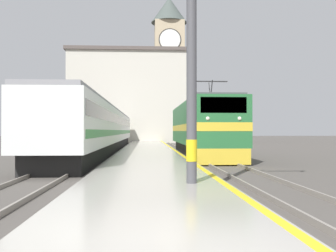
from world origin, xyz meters
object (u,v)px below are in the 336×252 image
locomotive_train (201,129)px  clock_tower (169,64)px  passenger_train (104,129)px  catenary_mast (195,46)px

locomotive_train → clock_tower: (0.03, 38.70, 11.15)m
locomotive_train → passenger_train: 10.59m
passenger_train → clock_tower: clock_tower is taller
passenger_train → catenary_mast: catenary_mast is taller
locomotive_train → catenary_mast: (-2.51, -16.42, 2.20)m
passenger_train → clock_tower: size_ratio=1.68×
catenary_mast → clock_tower: bearing=87.4°
locomotive_train → catenary_mast: catenary_mast is taller
clock_tower → locomotive_train: bearing=-90.0°
passenger_train → catenary_mast: size_ratio=5.33×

